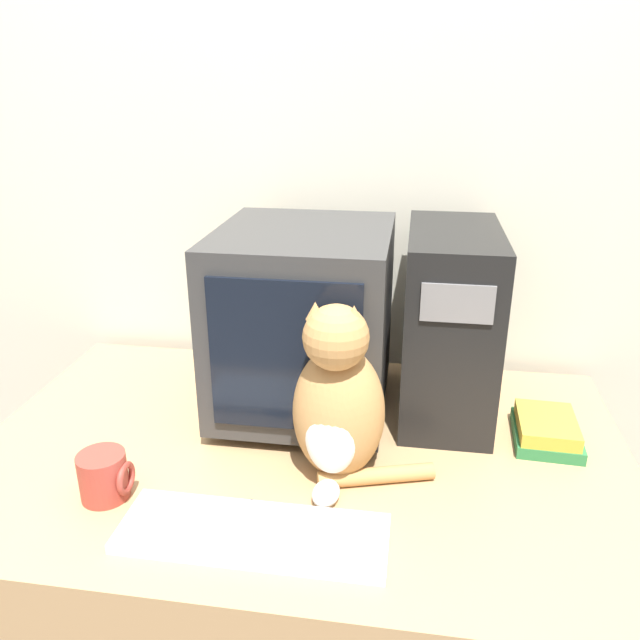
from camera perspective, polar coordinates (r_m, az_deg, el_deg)
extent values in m
cube|color=beige|center=(1.70, 1.25, 11.82)|extent=(7.00, 0.05, 2.50)
cube|color=tan|center=(1.64, -1.62, -22.95)|extent=(1.42, 0.91, 0.78)
cube|color=#333333|center=(1.54, -1.38, -7.40)|extent=(0.27, 0.26, 0.02)
cube|color=#333333|center=(1.45, -1.46, 0.24)|extent=(0.39, 0.43, 0.42)
cube|color=black|center=(1.25, -3.24, -3.42)|extent=(0.31, 0.01, 0.32)
cube|color=black|center=(1.48, 11.70, -0.22)|extent=(0.21, 0.40, 0.44)
cube|color=slate|center=(1.25, 12.45, 1.47)|extent=(0.14, 0.01, 0.08)
cube|color=silver|center=(1.16, -6.15, -18.84)|extent=(0.47, 0.16, 0.02)
cube|color=silver|center=(1.16, -6.17, -18.44)|extent=(0.43, 0.12, 0.00)
ellipsoid|color=#B7844C|center=(1.24, 1.72, -8.42)|extent=(0.20, 0.19, 0.28)
ellipsoid|color=white|center=(1.20, 0.98, -10.78)|extent=(0.11, 0.06, 0.15)
sphere|color=#B7844C|center=(1.14, 1.46, -1.59)|extent=(0.14, 0.14, 0.12)
cone|color=#B7844C|center=(1.13, -0.44, 0.87)|extent=(0.04, 0.04, 0.03)
cone|color=#B7844C|center=(1.11, 3.13, 0.53)|extent=(0.04, 0.04, 0.03)
ellipsoid|color=white|center=(1.23, 0.55, -15.56)|extent=(0.06, 0.08, 0.04)
cylinder|color=#B7844C|center=(1.28, 5.16, -13.98)|extent=(0.23, 0.10, 0.03)
cube|color=#28703D|center=(1.50, 19.97, -9.83)|extent=(0.15, 0.19, 0.03)
cube|color=gold|center=(1.47, 20.03, -8.98)|extent=(0.13, 0.17, 0.03)
cylinder|color=black|center=(1.24, -9.75, -16.30)|extent=(0.15, 0.05, 0.01)
cylinder|color=#9E382D|center=(1.29, -19.20, -13.32)|extent=(0.09, 0.09, 0.09)
torus|color=#9E382D|center=(1.27, -17.32, -13.64)|extent=(0.01, 0.06, 0.06)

